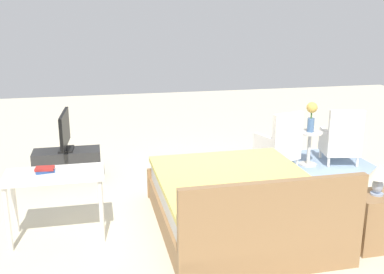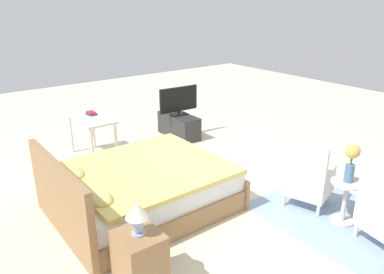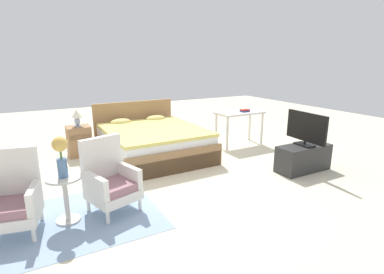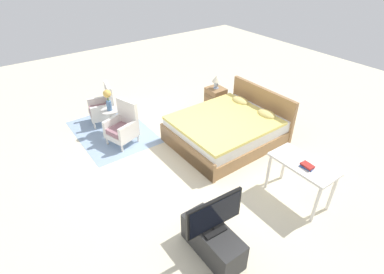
% 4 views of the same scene
% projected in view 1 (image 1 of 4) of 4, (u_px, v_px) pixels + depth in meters
% --- Properties ---
extents(ground_plane, '(16.00, 16.00, 0.00)m').
position_uv_depth(ground_plane, '(213.00, 194.00, 6.10)').
color(ground_plane, beige).
extents(floor_rug, '(2.10, 1.50, 0.01)m').
position_uv_depth(floor_rug, '(307.00, 164.00, 7.29)').
color(floor_rug, '#8EA8C6').
rests_on(floor_rug, ground_plane).
extents(bed, '(1.80, 2.20, 0.96)m').
position_uv_depth(bed, '(238.00, 204.00, 5.07)').
color(bed, '#997047').
rests_on(bed, ground_plane).
extents(armchair_by_window_left, '(0.64, 0.64, 0.92)m').
position_uv_depth(armchair_by_window_left, '(341.00, 141.00, 7.24)').
color(armchair_by_window_left, white).
rests_on(armchair_by_window_left, floor_rug).
extents(armchair_by_window_right, '(0.68, 0.68, 0.92)m').
position_uv_depth(armchair_by_window_right, '(279.00, 145.00, 7.02)').
color(armchair_by_window_right, white).
rests_on(armchair_by_window_right, floor_rug).
extents(side_table, '(0.40, 0.40, 0.56)m').
position_uv_depth(side_table, '(309.00, 144.00, 7.18)').
color(side_table, beige).
rests_on(side_table, ground_plane).
extents(flower_vase, '(0.17, 0.17, 0.48)m').
position_uv_depth(flower_vase, '(312.00, 114.00, 7.04)').
color(flower_vase, '#4C709E').
rests_on(flower_vase, side_table).
extents(nightstand, '(0.44, 0.41, 0.59)m').
position_uv_depth(nightstand, '(373.00, 221.00, 4.67)').
color(nightstand, '#997047').
rests_on(nightstand, ground_plane).
extents(table_lamp, '(0.22, 0.22, 0.33)m').
position_uv_depth(table_lamp, '(379.00, 175.00, 4.53)').
color(table_lamp, '#9EADC6').
rests_on(table_lamp, nightstand).
extents(tv_stand, '(0.96, 0.40, 0.45)m').
position_uv_depth(tv_stand, '(68.00, 165.00, 6.60)').
color(tv_stand, '#2D2D2D').
rests_on(tv_stand, ground_plane).
extents(tv_flatscreen, '(0.22, 0.83, 0.56)m').
position_uv_depth(tv_flatscreen, '(65.00, 131.00, 6.46)').
color(tv_flatscreen, black).
rests_on(tv_flatscreen, tv_stand).
extents(vanity_desk, '(1.04, 0.52, 0.75)m').
position_uv_depth(vanity_desk, '(55.00, 183.00, 4.79)').
color(vanity_desk, silver).
rests_on(vanity_desk, ground_plane).
extents(book_stack, '(0.21, 0.17, 0.05)m').
position_uv_depth(book_stack, '(45.00, 170.00, 4.78)').
color(book_stack, '#284C8E').
rests_on(book_stack, vanity_desk).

